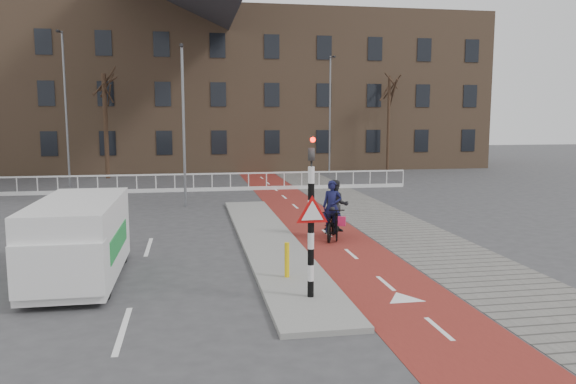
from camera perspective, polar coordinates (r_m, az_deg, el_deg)
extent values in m
plane|color=#38383A|center=(14.63, 2.95, -8.45)|extent=(120.00, 120.00, 0.00)
cube|color=maroon|center=(24.48, 1.17, -1.84)|extent=(2.50, 60.00, 0.01)
cube|color=slate|center=(25.17, 7.44, -1.65)|extent=(3.00, 60.00, 0.01)
cube|color=gray|center=(18.31, -1.99, -4.95)|extent=(1.80, 16.00, 0.12)
cylinder|color=black|center=(12.23, 2.34, -4.14)|extent=(0.14, 0.14, 2.88)
imported|color=black|center=(11.99, 2.39, 4.50)|extent=(0.13, 0.16, 0.80)
cylinder|color=#FF0C05|center=(11.84, 2.54, 5.33)|extent=(0.11, 0.02, 0.11)
cylinder|color=yellow|center=(13.93, -0.11, -6.91)|extent=(0.12, 0.12, 0.87)
imported|color=black|center=(18.72, 4.48, -3.29)|extent=(1.28, 1.99, 0.99)
imported|color=#12133B|center=(18.62, 4.50, -1.46)|extent=(0.73, 0.61, 1.72)
cube|color=#C91C4E|center=(18.25, 5.49, -2.97)|extent=(0.29, 0.24, 0.30)
imported|color=black|center=(18.86, 4.89, -3.04)|extent=(0.88, 1.89, 1.10)
imported|color=black|center=(18.77, 4.91, -1.39)|extent=(0.95, 0.81, 1.72)
cube|color=silver|center=(14.86, -20.47, -4.38)|extent=(1.91, 4.72, 1.88)
cube|color=#1E8B3A|center=(15.08, -24.02, -4.78)|extent=(0.04, 3.02, 0.55)
cube|color=#1E8B3A|center=(14.73, -16.79, -4.72)|extent=(0.04, 3.02, 0.55)
cube|color=black|center=(12.85, -22.16, -4.48)|extent=(1.70, 0.06, 0.90)
cylinder|color=black|center=(13.70, -24.90, -8.86)|extent=(0.24, 0.66, 0.66)
cylinder|color=black|center=(13.37, -18.19, -8.93)|extent=(0.24, 0.66, 0.66)
cylinder|color=black|center=(16.71, -22.03, -5.79)|extent=(0.24, 0.66, 0.66)
cylinder|color=black|center=(16.44, -16.55, -5.77)|extent=(0.24, 0.66, 0.66)
cube|color=silver|center=(30.91, -13.31, 1.71)|extent=(28.00, 0.08, 0.08)
cube|color=silver|center=(31.00, -13.26, 0.15)|extent=(28.00, 0.10, 0.20)
cube|color=#7F6047|center=(45.73, -9.88, 10.02)|extent=(46.00, 10.00, 12.00)
cylinder|color=#322116|center=(38.79, -18.02, 6.35)|extent=(0.29, 0.29, 6.80)
cylinder|color=#322116|center=(41.85, 10.17, 6.79)|extent=(0.21, 0.21, 6.96)
cylinder|color=slate|center=(25.57, -10.55, 6.49)|extent=(0.12, 0.12, 7.16)
cylinder|color=slate|center=(34.78, -21.62, 7.73)|extent=(0.12, 0.12, 8.81)
cylinder|color=slate|center=(39.43, 4.27, 7.70)|extent=(0.12, 0.12, 8.15)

